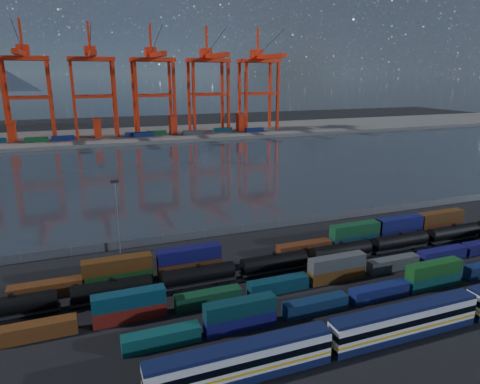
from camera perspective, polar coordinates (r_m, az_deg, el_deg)
name	(u,v)px	position (r m, az deg, el deg)	size (l,w,h in m)	color
ground	(296,281)	(84.06, 7.46, -11.74)	(700.00, 700.00, 0.00)	black
harbor_water	(175,170)	(178.41, -8.63, 2.91)	(700.00, 700.00, 0.00)	#272F39
far_quay	(139,135)	(280.30, -13.34, 7.41)	(700.00, 70.00, 2.00)	#514F4C
distant_mountains	(96,20)	(1678.29, -18.62, 20.93)	(2470.00, 1100.00, 520.00)	#1E2630
passenger_train	(404,322)	(70.72, 21.07, -15.90)	(76.87, 3.07, 5.27)	silver
container_row_south	(436,277)	(88.76, 24.63, -10.25)	(114.50, 2.31, 4.93)	#0E4A4A
container_row_mid	(314,276)	(82.65, 9.81, -10.93)	(140.83, 2.34, 5.00)	#3A3D3F
container_row_north	(295,245)	(93.90, 7.32, -7.04)	(102.71, 2.56, 5.46)	#623013
tanker_string	(341,251)	(93.35, 13.30, -7.71)	(138.05, 3.02, 4.32)	black
waterfront_fence	(243,229)	(106.95, 0.38, -4.92)	(160.12, 0.12, 2.20)	#595B5E
yard_light_mast	(117,213)	(96.11, -16.09, -2.70)	(1.60, 0.40, 16.60)	slate
gantry_cranes	(123,69)	(270.20, -15.31, 15.57)	(200.88, 49.69, 67.29)	red
quay_containers	(123,135)	(264.44, -15.30, 7.32)	(172.58, 10.99, 2.60)	navy
straddle_carriers	(136,126)	(269.30, -13.66, 8.54)	(140.00, 7.00, 11.10)	red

